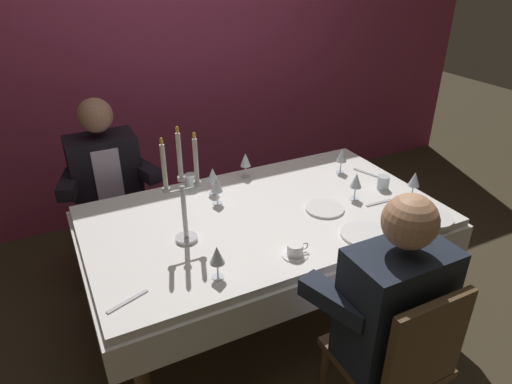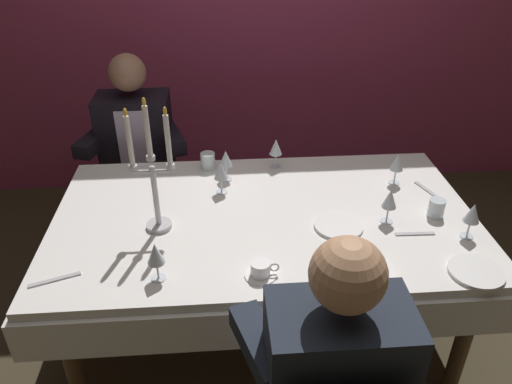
{
  "view_description": "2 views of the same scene",
  "coord_description": "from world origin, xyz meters",
  "views": [
    {
      "loc": [
        -0.99,
        -1.88,
        2.01
      ],
      "look_at": [
        -0.04,
        0.02,
        0.87
      ],
      "focal_mm": 31.75,
      "sensor_mm": 36.0,
      "label": 1
    },
    {
      "loc": [
        -0.18,
        -1.85,
        1.99
      ],
      "look_at": [
        -0.04,
        0.02,
        0.85
      ],
      "focal_mm": 34.6,
      "sensor_mm": 36.0,
      "label": 2
    }
  ],
  "objects": [
    {
      "name": "coffee_cup_0",
      "position": [
        -0.05,
        -0.41,
        0.77
      ],
      "size": [
        0.13,
        0.12,
        0.06
      ],
      "color": "white",
      "rests_on": "dining_table"
    },
    {
      "name": "seated_diner_1",
      "position": [
        0.14,
        -0.89,
        0.74
      ],
      "size": [
        0.63,
        0.48,
        1.24
      ],
      "color": "brown",
      "rests_on": "ground_plane"
    },
    {
      "name": "dinner_plate_1",
      "position": [
        0.35,
        -0.42,
        0.75
      ],
      "size": [
        0.24,
        0.24,
        0.01
      ],
      "primitive_type": "cylinder",
      "color": "white",
      "rests_on": "dining_table"
    },
    {
      "name": "dinner_plate_0",
      "position": [
        0.77,
        -0.46,
        0.75
      ],
      "size": [
        0.21,
        0.21,
        0.01
      ],
      "primitive_type": "cylinder",
      "color": "white",
      "rests_on": "dining_table"
    },
    {
      "name": "dinner_plate_2",
      "position": [
        0.31,
        -0.12,
        0.75
      ],
      "size": [
        0.22,
        0.22,
        0.01
      ],
      "primitive_type": "cylinder",
      "color": "white",
      "rests_on": "dining_table"
    },
    {
      "name": "water_tumbler_0",
      "position": [
        -0.26,
        0.46,
        0.78
      ],
      "size": [
        0.08,
        0.08,
        0.09
      ],
      "primitive_type": "cylinder",
      "color": "silver",
      "rests_on": "dining_table"
    },
    {
      "name": "ground_plane",
      "position": [
        0.0,
        0.0,
        0.0
      ],
      "size": [
        12.0,
        12.0,
        0.0
      ],
      "primitive_type": "plane",
      "color": "#3C3422"
    },
    {
      "name": "water_tumbler_1",
      "position": [
        0.77,
        -0.07,
        0.78
      ],
      "size": [
        0.07,
        0.07,
        0.08
      ],
      "primitive_type": "cylinder",
      "color": "silver",
      "rests_on": "dining_table"
    },
    {
      "name": "wine_glass_6",
      "position": [
        0.1,
        0.45,
        0.85
      ],
      "size": [
        0.07,
        0.07,
        0.16
      ],
      "color": "silver",
      "rests_on": "dining_table"
    },
    {
      "name": "wine_glass_0",
      "position": [
        -0.44,
        -0.4,
        0.85
      ],
      "size": [
        0.07,
        0.07,
        0.16
      ],
      "color": "silver",
      "rests_on": "dining_table"
    },
    {
      "name": "wine_glass_3",
      "position": [
        -0.16,
        0.34,
        0.85
      ],
      "size": [
        0.07,
        0.07,
        0.16
      ],
      "color": "silver",
      "rests_on": "dining_table"
    },
    {
      "name": "spoon_0",
      "position": [
        0.81,
        0.15,
        0.74
      ],
      "size": [
        0.07,
        0.17,
        0.01
      ],
      "primitive_type": "cube",
      "rotation": [
        0.0,
        0.0,
        1.9
      ],
      "color": "#B7B7BC",
      "rests_on": "dining_table"
    },
    {
      "name": "seated_diner_0",
      "position": [
        -0.69,
        0.89,
        0.74
      ],
      "size": [
        0.63,
        0.48,
        1.24
      ],
      "color": "brown",
      "rests_on": "ground_plane"
    },
    {
      "name": "back_wall",
      "position": [
        0.0,
        1.66,
        1.35
      ],
      "size": [
        6.0,
        0.12,
        2.7
      ],
      "primitive_type": "cube",
      "color": "#963357",
      "rests_on": "ground_plane"
    },
    {
      "name": "dining_table",
      "position": [
        0.0,
        0.0,
        0.62
      ],
      "size": [
        1.94,
        1.14,
        0.74
      ],
      "color": "white",
      "rests_on": "ground_plane"
    },
    {
      "name": "candelabra",
      "position": [
        -0.47,
        -0.06,
        0.99
      ],
      "size": [
        0.19,
        0.11,
        0.59
      ],
      "color": "silver",
      "rests_on": "dining_table"
    },
    {
      "name": "knife_2",
      "position": [
        -0.83,
        -0.38,
        0.74
      ],
      "size": [
        0.18,
        0.08,
        0.01
      ],
      "primitive_type": "cube",
      "rotation": [
        0.0,
        0.0,
        0.35
      ],
      "color": "#B7B7BC",
      "rests_on": "dining_table"
    },
    {
      "name": "wine_glass_5",
      "position": [
        -0.19,
        0.21,
        0.86
      ],
      "size": [
        0.07,
        0.07,
        0.16
      ],
      "color": "silver",
      "rests_on": "dining_table"
    },
    {
      "name": "fork_1",
      "position": [
        0.63,
        -0.2,
        0.74
      ],
      "size": [
        0.17,
        0.02,
        0.01
      ],
      "primitive_type": "cube",
      "rotation": [
        0.0,
        0.0,
        -0.03
      ],
      "color": "#B7B7BC",
      "rests_on": "dining_table"
    },
    {
      "name": "wine_glass_4",
      "position": [
        0.84,
        -0.23,
        0.85
      ],
      "size": [
        0.07,
        0.07,
        0.16
      ],
      "color": "silver",
      "rests_on": "dining_table"
    },
    {
      "name": "wine_glass_1",
      "position": [
        0.67,
        0.23,
        0.86
      ],
      "size": [
        0.07,
        0.07,
        0.16
      ],
      "color": "silver",
      "rests_on": "dining_table"
    },
    {
      "name": "wine_glass_2",
      "position": [
        0.53,
        -0.09,
        0.85
      ],
      "size": [
        0.07,
        0.07,
        0.16
      ],
      "color": "silver",
      "rests_on": "dining_table"
    }
  ]
}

